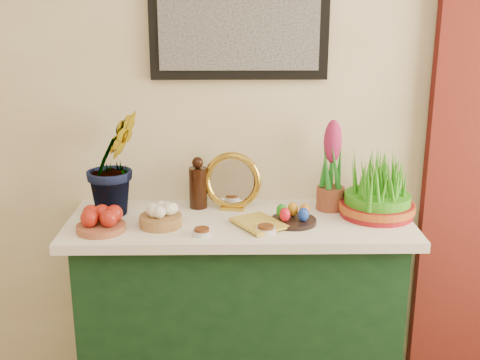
# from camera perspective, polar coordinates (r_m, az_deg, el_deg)

# --- Properties ---
(room) EXTENTS (4.50, 4.54, 2.72)m
(room) POSITION_cam_1_polar(r_m,az_deg,el_deg) (0.44, 12.77, 10.94)
(room) COLOR brown
(room) RESTS_ON ground
(sideboard) EXTENTS (1.30, 0.45, 0.85)m
(sideboard) POSITION_cam_1_polar(r_m,az_deg,el_deg) (2.67, -0.02, -13.10)
(sideboard) COLOR #14391B
(sideboard) RESTS_ON ground
(tablecloth) EXTENTS (1.40, 0.55, 0.04)m
(tablecloth) POSITION_cam_1_polar(r_m,az_deg,el_deg) (2.48, -0.02, -4.11)
(tablecloth) COLOR white
(tablecloth) RESTS_ON sideboard
(hyacinth_green) EXTENTS (0.38, 0.37, 0.57)m
(hyacinth_green) POSITION_cam_1_polar(r_m,az_deg,el_deg) (2.51, -11.94, 3.13)
(hyacinth_green) COLOR #207E21
(hyacinth_green) RESTS_ON tablecloth
(apple_bowl) EXTENTS (0.22, 0.22, 0.10)m
(apple_bowl) POSITION_cam_1_polar(r_m,az_deg,el_deg) (2.39, -13.09, -3.84)
(apple_bowl) COLOR #995034
(apple_bowl) RESTS_ON tablecloth
(garlic_basket) EXTENTS (0.22, 0.22, 0.09)m
(garlic_basket) POSITION_cam_1_polar(r_m,az_deg,el_deg) (2.40, -7.54, -3.47)
(garlic_basket) COLOR #A56E42
(garlic_basket) RESTS_ON tablecloth
(vinegar_cruet) EXTENTS (0.08, 0.08, 0.22)m
(vinegar_cruet) POSITION_cam_1_polar(r_m,az_deg,el_deg) (2.58, -4.00, -0.51)
(vinegar_cruet) COLOR black
(vinegar_cruet) RESTS_ON tablecloth
(mirror) EXTENTS (0.25, 0.10, 0.25)m
(mirror) POSITION_cam_1_polar(r_m,az_deg,el_deg) (2.55, -0.74, -0.17)
(mirror) COLOR gold
(mirror) RESTS_ON tablecloth
(book) EXTENTS (0.22, 0.25, 0.03)m
(book) POSITION_cam_1_polar(r_m,az_deg,el_deg) (2.34, 0.22, -4.46)
(book) COLOR gold
(book) RESTS_ON tablecloth
(spice_dish_left) EXTENTS (0.07, 0.07, 0.03)m
(spice_dish_left) POSITION_cam_1_polar(r_m,az_deg,el_deg) (2.30, -3.63, -4.94)
(spice_dish_left) COLOR silver
(spice_dish_left) RESTS_ON tablecloth
(spice_dish_right) EXTENTS (0.08, 0.08, 0.03)m
(spice_dish_right) POSITION_cam_1_polar(r_m,az_deg,el_deg) (2.32, 2.47, -4.70)
(spice_dish_right) COLOR silver
(spice_dish_right) RESTS_ON tablecloth
(egg_plate) EXTENTS (0.24, 0.24, 0.08)m
(egg_plate) POSITION_cam_1_polar(r_m,az_deg,el_deg) (2.42, 5.09, -3.49)
(egg_plate) COLOR black
(egg_plate) RESTS_ON tablecloth
(hyacinth_pink) EXTENTS (0.12, 0.12, 0.39)m
(hyacinth_pink) POSITION_cam_1_polar(r_m,az_deg,el_deg) (2.56, 8.67, 0.96)
(hyacinth_pink) COLOR brown
(hyacinth_pink) RESTS_ON tablecloth
(wheatgrass_sabzeh) EXTENTS (0.31, 0.31, 0.26)m
(wheatgrass_sabzeh) POSITION_cam_1_polar(r_m,az_deg,el_deg) (2.53, 12.95, -0.91)
(wheatgrass_sabzeh) COLOR maroon
(wheatgrass_sabzeh) RESTS_ON tablecloth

